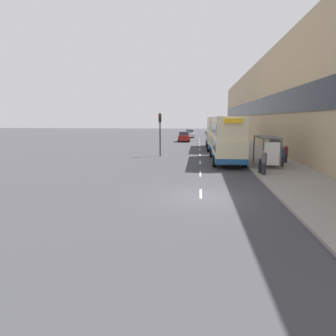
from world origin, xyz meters
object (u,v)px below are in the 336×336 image
object	(u,v)px
bus_shelter	(270,146)
pedestrian_1	(264,162)
double_decker_bus_near	(227,138)
litter_bin	(262,166)
car_0	(190,134)
pedestrian_at_shelter	(286,153)
double_decker_bus_ahead	(217,132)
traffic_light_far_kerb	(160,127)
pedestrian_2	(282,156)
car_1	(184,137)

from	to	relation	value
bus_shelter	pedestrian_1	xyz separation A→B (m)	(-1.26, -4.07, -0.83)
double_decker_bus_near	litter_bin	world-z (taller)	double_decker_bus_near
car_0	pedestrian_at_shelter	xyz separation A→B (m)	(9.95, -37.97, 0.11)
double_decker_bus_ahead	traffic_light_far_kerb	xyz separation A→B (m)	(-6.71, -8.73, 0.90)
pedestrian_1	bus_shelter	bearing A→B (deg)	72.84
car_0	litter_bin	distance (m)	44.06
pedestrian_2	traffic_light_far_kerb	distance (m)	13.38
double_decker_bus_near	pedestrian_2	distance (m)	5.61
double_decker_bus_near	litter_bin	size ratio (longest dim) A/B	9.78
double_decker_bus_near	car_1	distance (m)	25.84
double_decker_bus_ahead	pedestrian_at_shelter	size ratio (longest dim) A/B	6.79
car_1	litter_bin	xyz separation A→B (m)	(7.38, -31.72, -0.22)
car_1	pedestrian_at_shelter	size ratio (longest dim) A/B	2.47
pedestrian_2	car_1	bearing A→B (deg)	108.62
pedestrian_1	double_decker_bus_near	bearing A→B (deg)	105.65
pedestrian_2	bus_shelter	bearing A→B (deg)	172.76
bus_shelter	pedestrian_at_shelter	size ratio (longest dim) A/B	2.54
litter_bin	pedestrian_2	bearing A→B (deg)	54.10
car_1	traffic_light_far_kerb	bearing A→B (deg)	85.84
car_1	traffic_light_far_kerb	distance (m)	21.78
double_decker_bus_near	car_1	size ratio (longest dim) A/B	2.51
double_decker_bus_near	pedestrian_at_shelter	size ratio (longest dim) A/B	6.20
double_decker_bus_ahead	traffic_light_far_kerb	world-z (taller)	traffic_light_far_kerb
litter_bin	double_decker_bus_near	bearing A→B (deg)	107.79
bus_shelter	double_decker_bus_near	size ratio (longest dim) A/B	0.41
bus_shelter	car_0	world-z (taller)	bus_shelter
car_0	car_1	xyz separation A→B (m)	(-0.67, -11.83, 0.01)
bus_shelter	double_decker_bus_ahead	xyz separation A→B (m)	(-3.47, 15.60, 0.41)
litter_bin	traffic_light_far_kerb	size ratio (longest dim) A/B	0.22
car_0	pedestrian_1	size ratio (longest dim) A/B	2.51
pedestrian_at_shelter	car_0	bearing A→B (deg)	104.68
pedestrian_at_shelter	litter_bin	distance (m)	6.46
car_1	pedestrian_2	bearing A→B (deg)	108.62
bus_shelter	pedestrian_2	distance (m)	1.32
bus_shelter	car_1	bearing A→B (deg)	106.81
bus_shelter	car_1	xyz separation A→B (m)	(-8.60, 28.47, -0.98)
car_0	traffic_light_far_kerb	bearing A→B (deg)	86.16
double_decker_bus_ahead	litter_bin	size ratio (longest dim) A/B	10.70
bus_shelter	pedestrian_1	world-z (taller)	bus_shelter
bus_shelter	double_decker_bus_near	bearing A→B (deg)	135.72
double_decker_bus_ahead	traffic_light_far_kerb	size ratio (longest dim) A/B	2.38
double_decker_bus_ahead	pedestrian_at_shelter	world-z (taller)	double_decker_bus_ahead
car_0	litter_bin	size ratio (longest dim) A/B	4.25
double_decker_bus_ahead	pedestrian_2	xyz separation A→B (m)	(4.50, -15.73, -1.22)
car_1	pedestrian_2	distance (m)	30.18
car_1	pedestrian_at_shelter	distance (m)	28.22
pedestrian_at_shelter	bus_shelter	bearing A→B (deg)	-130.94
car_1	pedestrian_1	size ratio (longest dim) A/B	2.30
litter_bin	car_0	bearing A→B (deg)	98.75
car_1	pedestrian_1	xyz separation A→B (m)	(7.34, -32.54, 0.15)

